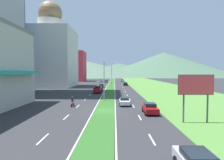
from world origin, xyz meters
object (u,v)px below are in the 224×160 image
at_px(billboard_roadside, 196,87).
at_px(car_5, 102,86).
at_px(street_lamp_mid, 111,75).
at_px(car_2, 101,81).
at_px(pickup_truck_0, 98,89).
at_px(car_3, 122,80).
at_px(car_4, 99,88).
at_px(street_lamp_near, 106,78).
at_px(car_8, 124,101).
at_px(car_7, 150,108).
at_px(car_0, 106,81).
at_px(car_6, 126,84).
at_px(motorcycle_rider, 73,102).

height_order(billboard_roadside, car_5, billboard_roadside).
relative_size(street_lamp_mid, car_2, 1.93).
xyz_separation_m(car_5, pickup_truck_0, (0.01, -16.81, 0.21)).
bearing_deg(pickup_truck_0, car_5, 0.03).
distance_m(car_3, car_4, 58.41).
height_order(street_lamp_mid, pickup_truck_0, street_lamp_mid).
bearing_deg(street_lamp_near, car_2, 95.16).
bearing_deg(car_8, car_7, 27.60).
xyz_separation_m(car_0, pickup_truck_0, (-0.26, -53.58, 0.20)).
bearing_deg(car_0, car_3, -42.94).
bearing_deg(car_0, car_4, 179.65).
distance_m(billboard_roadside, car_6, 62.10).
distance_m(street_lamp_mid, billboard_roadside, 45.45).
xyz_separation_m(street_lamp_near, car_6, (7.11, 45.67, -4.22)).
height_order(billboard_roadside, motorcycle_rider, billboard_roadside).
distance_m(street_lamp_mid, motorcycle_rider, 34.45).
bearing_deg(car_3, car_0, -42.94).
height_order(street_lamp_mid, car_6, street_lamp_mid).
bearing_deg(car_5, pickup_truck_0, -179.97).
bearing_deg(pickup_truck_0, street_lamp_near, -168.30).
bearing_deg(car_0, car_5, 179.59).
height_order(street_lamp_near, car_2, street_lamp_near).
relative_size(car_6, car_7, 1.03).
xyz_separation_m(car_8, pickup_truck_0, (-7.04, 20.32, 0.23)).
bearing_deg(car_3, street_lamp_mid, -7.08).
relative_size(car_0, car_3, 1.04).
bearing_deg(car_7, car_2, -170.62).
bearing_deg(motorcycle_rider, billboard_roadside, -120.61).
distance_m(car_2, car_6, 29.93).
bearing_deg(car_7, motorcycle_rider, -112.72).
distance_m(car_5, car_7, 45.06).
xyz_separation_m(car_0, car_8, (6.78, -73.90, -0.03)).
relative_size(pickup_truck_0, motorcycle_rider, 2.70).
bearing_deg(car_3, billboard_roadside, 2.86).
height_order(car_0, car_6, car_0).
bearing_deg(pickup_truck_0, street_lamp_mid, -17.41).
relative_size(street_lamp_mid, car_4, 1.87).
xyz_separation_m(street_lamp_mid, car_0, (-3.52, 41.53, -4.30)).
distance_m(billboard_roadside, car_2, 90.41).
relative_size(car_3, motorcycle_rider, 2.17).
bearing_deg(car_6, car_0, -156.89).
height_order(car_2, car_7, car_7).
height_order(street_lamp_near, car_4, street_lamp_near).
height_order(car_2, car_8, car_2).
bearing_deg(car_8, car_4, -165.42).
distance_m(street_lamp_near, motorcycle_rider, 9.17).
distance_m(car_2, motorcycle_rider, 78.04).
distance_m(car_0, car_7, 81.24).
bearing_deg(car_2, motorcycle_rider, -179.46).
bearing_deg(car_8, street_lamp_mid, -174.26).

